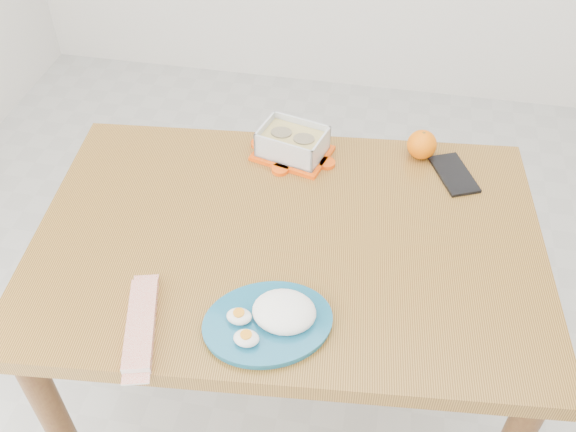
% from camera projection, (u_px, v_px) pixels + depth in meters
% --- Properties ---
extents(ground, '(3.50, 3.50, 0.00)m').
position_uv_depth(ground, '(346.00, 401.00, 1.93)').
color(ground, '#B7B7B2').
rests_on(ground, ground).
extents(dining_table, '(1.17, 0.84, 0.75)m').
position_uv_depth(dining_table, '(288.00, 270.00, 1.46)').
color(dining_table, '#A2712E').
rests_on(dining_table, ground).
extents(food_container, '(0.20, 0.17, 0.07)m').
position_uv_depth(food_container, '(292.00, 143.00, 1.57)').
color(food_container, '#FE4E07').
rests_on(food_container, dining_table).
extents(orange_fruit, '(0.07, 0.07, 0.07)m').
position_uv_depth(orange_fruit, '(422.00, 145.00, 1.56)').
color(orange_fruit, '#FF6705').
rests_on(orange_fruit, dining_table).
extents(rice_plate, '(0.32, 0.32, 0.07)m').
position_uv_depth(rice_plate, '(273.00, 318.00, 1.20)').
color(rice_plate, '#175E7F').
rests_on(rice_plate, dining_table).
extents(candy_bar, '(0.10, 0.21, 0.02)m').
position_uv_depth(candy_bar, '(141.00, 324.00, 1.21)').
color(candy_bar, red).
rests_on(candy_bar, dining_table).
extents(smartphone, '(0.13, 0.16, 0.01)m').
position_uv_depth(smartphone, '(454.00, 174.00, 1.53)').
color(smartphone, black).
rests_on(smartphone, dining_table).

